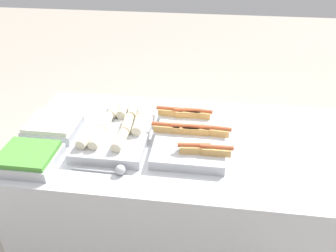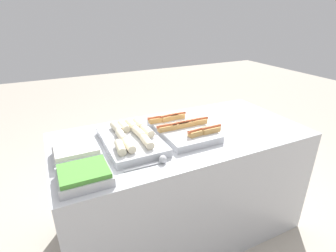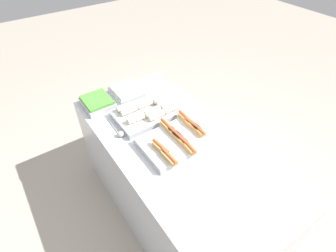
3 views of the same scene
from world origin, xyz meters
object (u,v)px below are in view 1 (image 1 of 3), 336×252
(serving_spoon_near, at_px, (116,170))
(tray_side_back, at_px, (53,127))
(tray_hotdogs, at_px, (191,134))
(tray_wraps, at_px, (118,129))
(tray_side_front, at_px, (28,158))

(serving_spoon_near, bearing_deg, tray_side_back, 146.02)
(tray_hotdogs, relative_size, serving_spoon_near, 2.00)
(tray_wraps, bearing_deg, tray_side_front, -140.31)
(tray_hotdogs, relative_size, tray_wraps, 0.97)
(tray_side_front, height_order, tray_side_back, same)
(tray_wraps, height_order, tray_side_back, tray_wraps)
(tray_wraps, xyz_separation_m, serving_spoon_near, (0.07, -0.30, -0.02))
(tray_side_front, xyz_separation_m, serving_spoon_near, (0.41, -0.01, -0.02))
(tray_hotdogs, relative_size, tray_side_back, 1.93)
(tray_side_back, bearing_deg, tray_hotdogs, 1.56)
(serving_spoon_near, bearing_deg, tray_side_front, 178.42)
(tray_hotdogs, xyz_separation_m, tray_side_front, (-0.72, -0.29, -0.00))
(tray_hotdogs, bearing_deg, tray_side_front, -158.44)
(tray_wraps, relative_size, serving_spoon_near, 2.07)
(tray_hotdogs, bearing_deg, tray_wraps, -179.96)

